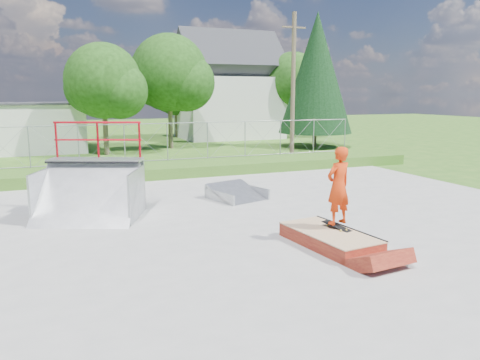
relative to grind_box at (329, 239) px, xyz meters
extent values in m
plane|color=#30621C|center=(-0.92, 2.08, -0.19)|extent=(120.00, 120.00, 0.00)
cube|color=#969693|center=(-0.92, 2.08, -0.17)|extent=(20.00, 16.00, 0.04)
cube|color=#30621C|center=(-0.92, 11.58, 0.06)|extent=(24.00, 3.00, 0.50)
cube|color=maroon|center=(0.00, 0.00, -0.01)|extent=(1.48, 2.65, 0.36)
cube|color=tan|center=(0.00, 0.00, 0.18)|extent=(1.50, 2.68, 0.03)
cube|color=black|center=(0.30, 0.15, 0.23)|extent=(0.46, 0.82, 0.13)
imported|color=red|center=(0.30, 0.15, 1.18)|extent=(0.77, 0.59, 1.90)
cube|color=silver|center=(-8.92, 24.08, 1.31)|extent=(10.00, 6.00, 3.00)
cube|color=silver|center=(8.08, 28.08, 2.31)|extent=(8.00, 6.00, 5.00)
cube|color=#313237|center=(8.08, 28.08, 5.71)|extent=(8.40, 6.08, 6.08)
cylinder|color=brown|center=(6.58, 14.08, 3.81)|extent=(0.24, 0.24, 8.00)
cylinder|color=brown|center=(-2.92, 20.08, 1.03)|extent=(0.30, 0.30, 2.45)
sphere|color=#193A0F|center=(-2.92, 20.08, 4.22)|extent=(4.48, 4.48, 4.48)
sphere|color=#193A0F|center=(-2.08, 19.52, 3.66)|extent=(3.36, 3.36, 3.36)
cylinder|color=brown|center=(1.58, 22.08, 1.21)|extent=(0.30, 0.30, 2.80)
sphere|color=#193A0F|center=(1.58, 22.08, 4.85)|extent=(5.12, 5.12, 5.12)
sphere|color=#193A0F|center=(2.54, 21.44, 4.21)|extent=(3.84, 3.84, 3.84)
cylinder|color=brown|center=(13.08, 26.08, 1.12)|extent=(0.30, 0.30, 2.62)
sphere|color=#193A0F|center=(13.08, 26.08, 4.53)|extent=(4.80, 4.80, 4.80)
sphere|color=#193A0F|center=(13.98, 25.48, 3.93)|extent=(3.60, 3.60, 3.60)
cylinder|color=brown|center=(4.08, 30.08, 0.86)|extent=(0.30, 0.30, 2.10)
sphere|color=#193A0F|center=(4.08, 30.08, 3.59)|extent=(3.84, 3.84, 3.84)
sphere|color=#193A0F|center=(4.80, 29.60, 3.11)|extent=(2.88, 2.88, 2.88)
cylinder|color=brown|center=(11.08, 19.08, 0.41)|extent=(0.28, 0.28, 1.20)
cone|color=black|center=(11.08, 19.08, 4.86)|extent=(5.04, 5.04, 8.10)
camera|label=1|loc=(-6.08, -9.20, 3.42)|focal=35.00mm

